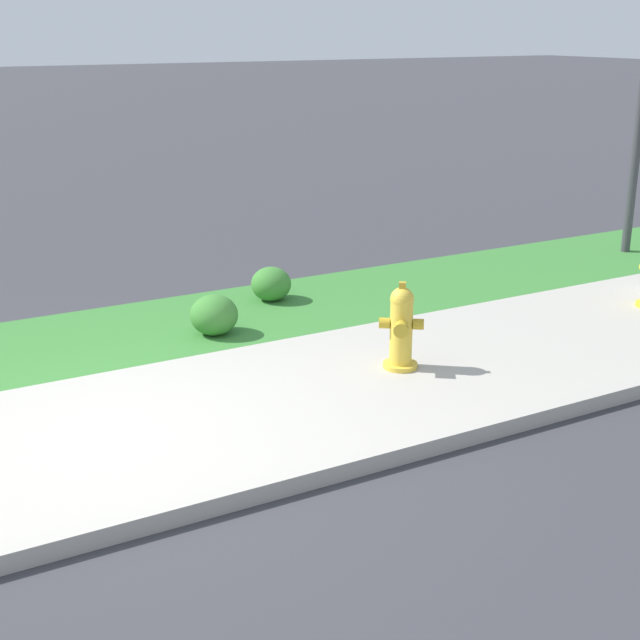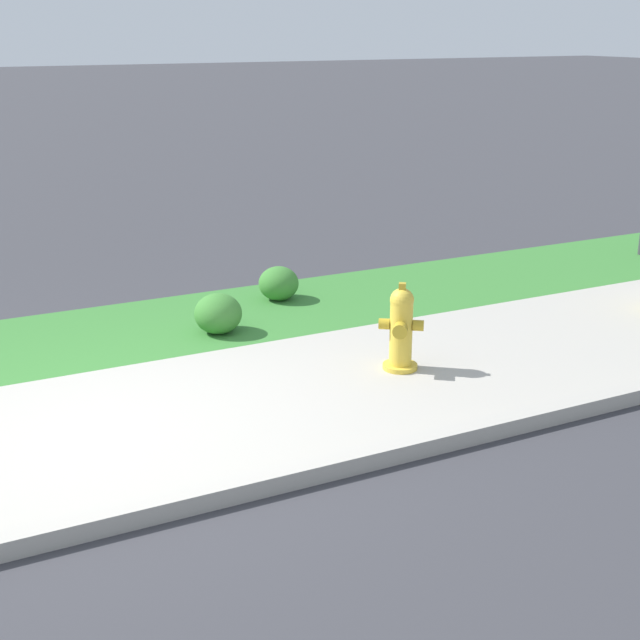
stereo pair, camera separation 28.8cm
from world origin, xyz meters
TOP-DOWN VIEW (x-y plane):
  - ground_plane at (0.00, 0.00)m, footprint 120.00×120.00m
  - sidewalk_pavement at (0.00, 0.00)m, footprint 18.00×2.37m
  - grass_verge at (0.00, 2.07)m, footprint 18.00×1.77m
  - street_curb at (0.00, -1.27)m, footprint 18.00×0.16m
  - fire_hydrant_by_grass_verge at (2.50, 0.09)m, footprint 0.35×0.34m
  - shrub_bush_near_lamp at (2.43, 2.35)m, footprint 0.42×0.42m
  - shrub_bush_far_verge at (1.49, 1.65)m, footprint 0.44×0.44m

SIDE VIEW (x-z plane):
  - ground_plane at x=0.00m, z-range 0.00..0.00m
  - grass_verge at x=0.00m, z-range 0.00..0.01m
  - sidewalk_pavement at x=0.00m, z-range 0.00..0.01m
  - street_curb at x=0.00m, z-range 0.00..0.12m
  - shrub_bush_near_lamp at x=2.43m, z-range 0.00..0.35m
  - shrub_bush_far_verge at x=1.49m, z-range 0.00..0.38m
  - fire_hydrant_by_grass_verge at x=2.50m, z-range -0.01..0.73m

